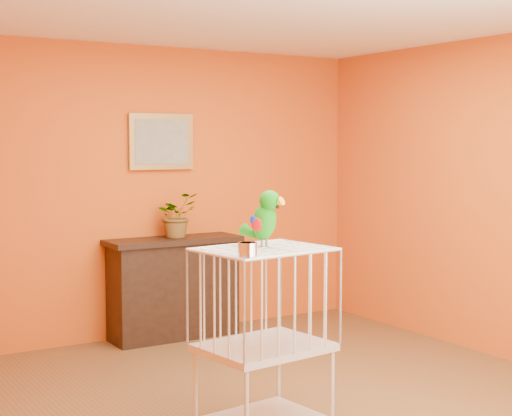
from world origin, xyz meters
TOP-DOWN VIEW (x-y plane):
  - ground at (0.00, 0.00)m, footprint 4.50×4.50m
  - room_shell at (0.00, 0.00)m, footprint 4.50×4.50m
  - console_cabinet at (0.02, 2.04)m, footprint 1.21×0.43m
  - potted_plant at (0.06, 2.01)m, footprint 0.45×0.48m
  - framed_picture at (0.00, 2.22)m, footprint 0.62×0.04m
  - birdcage at (-0.52, -0.35)m, footprint 0.78×0.64m
  - feed_cup at (-0.78, -0.60)m, footprint 0.11×0.11m
  - parrot at (-0.47, -0.27)m, footprint 0.21×0.30m

SIDE VIEW (x-z plane):
  - ground at x=0.00m, z-range 0.00..0.00m
  - console_cabinet at x=0.02m, z-range 0.00..0.90m
  - birdcage at x=-0.52m, z-range 0.02..1.14m
  - potted_plant at x=0.06m, z-range 0.90..1.21m
  - feed_cup at x=-0.78m, z-range 1.12..1.20m
  - parrot at x=-0.47m, z-range 1.12..1.46m
  - room_shell at x=0.00m, z-range -0.67..3.83m
  - framed_picture at x=0.00m, z-range 1.50..2.00m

